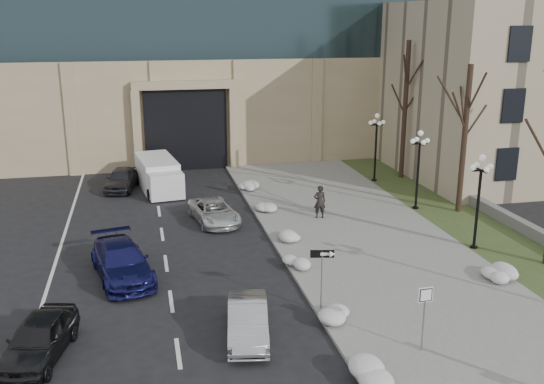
{
  "coord_description": "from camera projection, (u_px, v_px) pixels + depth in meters",
  "views": [
    {
      "loc": [
        -7.32,
        -12.4,
        10.91
      ],
      "look_at": [
        -1.76,
        12.71,
        3.5
      ],
      "focal_mm": 40.0,
      "sensor_mm": 36.0,
      "label": 1
    }
  ],
  "objects": [
    {
      "name": "box_truck",
      "position": [
        159.0,
        175.0,
        39.78
      ],
      "size": [
        3.0,
        6.53,
        2.0
      ],
      "rotation": [
        0.0,
        0.0,
        0.14
      ],
      "color": "white",
      "rests_on": "ground"
    },
    {
      "name": "car_d",
      "position": [
        214.0,
        211.0,
        33.43
      ],
      "size": [
        2.76,
        4.74,
        1.24
      ],
      "primitive_type": "imported",
      "rotation": [
        0.0,
        0.0,
        0.17
      ],
      "color": "silver",
      "rests_on": "ground"
    },
    {
      "name": "snow_clump_f",
      "position": [
        263.0,
        208.0,
        35.05
      ],
      "size": [
        1.1,
        1.6,
        0.36
      ],
      "primitive_type": "ellipsoid",
      "color": "silver",
      "rests_on": "sidewalk"
    },
    {
      "name": "pedestrian",
      "position": [
        320.0,
        202.0,
        33.7
      ],
      "size": [
        0.71,
        0.49,
        1.88
      ],
      "primitive_type": "imported",
      "rotation": [
        0.0,
        0.0,
        3.08
      ],
      "color": "black",
      "rests_on": "sidewalk"
    },
    {
      "name": "one_way_sign",
      "position": [
        326.0,
        261.0,
        22.78
      ],
      "size": [
        0.94,
        0.36,
        2.54
      ],
      "rotation": [
        0.0,
        0.0,
        -0.2
      ],
      "color": "slate",
      "rests_on": "ground"
    },
    {
      "name": "snow_clump_g",
      "position": [
        249.0,
        187.0,
        39.49
      ],
      "size": [
        1.1,
        1.6,
        0.36
      ],
      "primitive_type": "ellipsoid",
      "color": "silver",
      "rests_on": "sidewalk"
    },
    {
      "name": "car_c",
      "position": [
        122.0,
        262.0,
        26.19
      ],
      "size": [
        3.15,
        5.54,
        1.51
      ],
      "primitive_type": "imported",
      "rotation": [
        0.0,
        0.0,
        0.21
      ],
      "color": "navy",
      "rests_on": "ground"
    },
    {
      "name": "snow_clump_c",
      "position": [
        329.0,
        314.0,
        22.55
      ],
      "size": [
        1.1,
        1.6,
        0.36
      ],
      "primitive_type": "ellipsoid",
      "color": "silver",
      "rests_on": "sidewalk"
    },
    {
      "name": "grass_strip",
      "position": [
        488.0,
        236.0,
        31.37
      ],
      "size": [
        4.0,
        40.0,
        0.1
      ],
      "primitive_type": "cube",
      "color": "#3A4924",
      "rests_on": "ground"
    },
    {
      "name": "sidewalk",
      "position": [
        370.0,
        245.0,
        30.02
      ],
      "size": [
        9.0,
        40.0,
        0.12
      ],
      "primitive_type": "cube",
      "color": "gray",
      "rests_on": "ground"
    },
    {
      "name": "snow_clump_b",
      "position": [
        376.0,
        377.0,
        18.58
      ],
      "size": [
        1.1,
        1.6,
        0.36
      ],
      "primitive_type": "ellipsoid",
      "color": "silver",
      "rests_on": "sidewalk"
    },
    {
      "name": "tree_mid",
      "position": [
        466.0,
        119.0,
        33.72
      ],
      "size": [
        3.2,
        3.2,
        8.5
      ],
      "color": "black",
      "rests_on": "ground"
    },
    {
      "name": "snow_clump_d",
      "position": [
        298.0,
        263.0,
        27.21
      ],
      "size": [
        1.1,
        1.6,
        0.36
      ],
      "primitive_type": "ellipsoid",
      "color": "silver",
      "rests_on": "sidewalk"
    },
    {
      "name": "snow_clump_e",
      "position": [
        287.0,
        236.0,
        30.54
      ],
      "size": [
        1.1,
        1.6,
        0.36
      ],
      "primitive_type": "ellipsoid",
      "color": "silver",
      "rests_on": "sidewalk"
    },
    {
      "name": "stone_wall",
      "position": [
        501.0,
        216.0,
        33.58
      ],
      "size": [
        0.5,
        30.0,
        0.7
      ],
      "primitive_type": "cube",
      "color": "slate",
      "rests_on": "ground"
    },
    {
      "name": "tree_far",
      "position": [
        406.0,
        91.0,
        41.05
      ],
      "size": [
        3.2,
        3.2,
        9.5
      ],
      "color": "black",
      "rests_on": "ground"
    },
    {
      "name": "classical_building",
      "position": [
        537.0,
        86.0,
        45.33
      ],
      "size": [
        22.0,
        18.12,
        12.0
      ],
      "color": "tan",
      "rests_on": "ground"
    },
    {
      "name": "lamppost_c",
      "position": [
        419.0,
        159.0,
        34.87
      ],
      "size": [
        1.18,
        1.18,
        4.76
      ],
      "color": "black",
      "rests_on": "ground"
    },
    {
      "name": "car_a",
      "position": [
        39.0,
        339.0,
        20.0
      ],
      "size": [
        2.6,
        4.45,
        1.42
      ],
      "primitive_type": "imported",
      "rotation": [
        0.0,
        0.0,
        -0.23
      ],
      "color": "black",
      "rests_on": "ground"
    },
    {
      "name": "lamppost_d",
      "position": [
        376.0,
        138.0,
        40.97
      ],
      "size": [
        1.18,
        1.18,
        4.76
      ],
      "color": "black",
      "rests_on": "ground"
    },
    {
      "name": "car_e",
      "position": [
        122.0,
        179.0,
        39.83
      ],
      "size": [
        2.54,
        4.49,
        1.44
      ],
      "primitive_type": "imported",
      "rotation": [
        0.0,
        0.0,
        -0.21
      ],
      "color": "#333338",
      "rests_on": "ground"
    },
    {
      "name": "lamppost_b",
      "position": [
        479.0,
        189.0,
        28.77
      ],
      "size": [
        1.18,
        1.18,
        4.76
      ],
      "color": "black",
      "rests_on": "ground"
    },
    {
      "name": "curb",
      "position": [
        282.0,
        252.0,
        29.08
      ],
      "size": [
        0.3,
        40.0,
        0.14
      ],
      "primitive_type": "cube",
      "color": "gray",
      "rests_on": "ground"
    },
    {
      "name": "snow_clump_i",
      "position": [
        504.0,
        277.0,
        25.74
      ],
      "size": [
        1.1,
        1.6,
        0.36
      ],
      "primitive_type": "ellipsoid",
      "color": "silver",
      "rests_on": "sidewalk"
    },
    {
      "name": "keep_sign",
      "position": [
        425.0,
        305.0,
        19.97
      ],
      "size": [
        0.52,
        0.08,
        2.43
      ],
      "rotation": [
        0.0,
        0.0,
        0.05
      ],
      "color": "slate",
      "rests_on": "ground"
    },
    {
      "name": "car_b",
      "position": [
        248.0,
        320.0,
        21.33
      ],
      "size": [
        1.99,
        4.14,
        1.31
      ],
      "primitive_type": "imported",
      "rotation": [
        0.0,
        0.0,
        -0.16
      ],
      "color": "#9EA2A6",
      "rests_on": "ground"
    }
  ]
}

